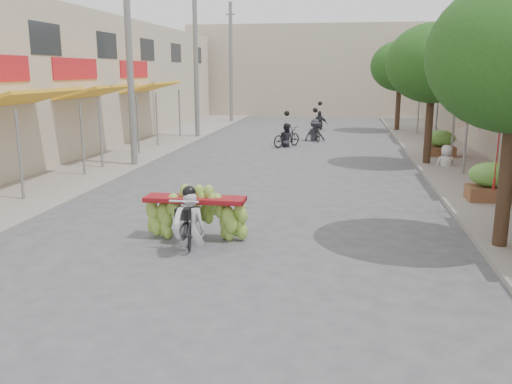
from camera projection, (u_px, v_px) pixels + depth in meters
name	position (u px, v px, depth m)	size (l,w,h in m)	color
ground	(181.00, 320.00, 7.83)	(120.00, 120.00, 0.00)	#55555A
sidewalk_left	(125.00, 153.00, 23.35)	(4.00, 60.00, 0.12)	gray
sidewalk_right	(465.00, 161.00, 21.20)	(4.00, 60.00, 0.12)	gray
far_building	(316.00, 71.00, 43.68)	(20.00, 6.00, 7.00)	#C0B098
utility_pole_mid	(129.00, 56.00, 19.34)	(0.60, 0.24, 8.00)	slate
utility_pole_far	(196.00, 61.00, 28.01)	(0.60, 0.24, 8.00)	slate
utility_pole_back	(231.00, 63.00, 36.69)	(0.60, 0.24, 8.00)	slate
street_tree_mid	(433.00, 64.00, 19.66)	(3.40, 3.40, 5.25)	#3A2719
street_tree_far	(400.00, 66.00, 31.23)	(3.40, 3.40, 5.25)	#3A2719
produce_crate_mid	(492.00, 179.00, 14.43)	(1.20, 0.88, 1.16)	brown
produce_crate_far	(440.00, 141.00, 22.14)	(1.20, 0.88, 1.16)	brown
banana_motorbike	(193.00, 210.00, 11.24)	(2.20, 1.82, 2.11)	black
market_umbrella	(502.00, 112.00, 12.85)	(2.14, 2.14, 1.93)	#A31C15
pedestrian	(447.00, 145.00, 19.72)	(0.80, 0.52, 1.54)	silver
bg_motorbike_a	(287.00, 131.00, 25.54)	(1.47, 1.75, 1.95)	black
bg_motorbike_b	(315.00, 124.00, 27.60)	(1.19, 1.61, 1.95)	black
bg_motorbike_c	(320.00, 116.00, 33.16)	(1.02, 1.48, 1.95)	black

